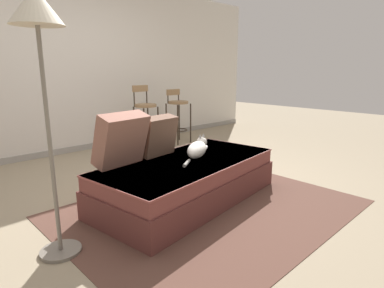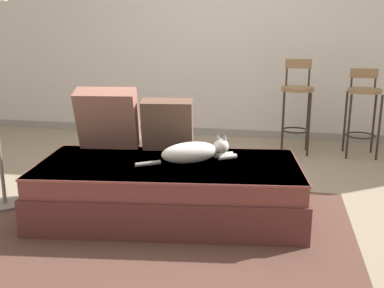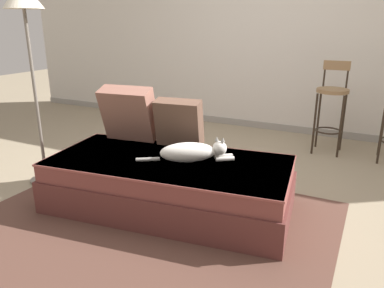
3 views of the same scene
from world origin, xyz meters
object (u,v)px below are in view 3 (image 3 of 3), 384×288
couch (169,183)px  bar_stool_near_window (332,101)px  floor_lamp (25,15)px  throw_pillow_middle (179,123)px  throw_pillow_corner (129,114)px  cat (192,152)px

couch → bar_stool_near_window: bar_stool_near_window is taller
floor_lamp → throw_pillow_middle: bearing=18.4°
throw_pillow_middle → bar_stool_near_window: bar_stool_near_window is taller
couch → throw_pillow_corner: size_ratio=3.96×
couch → cat: cat is taller
throw_pillow_corner → bar_stool_near_window: 2.25m
cat → floor_lamp: bearing=-175.7°
throw_pillow_middle → floor_lamp: bearing=-161.6°
throw_pillow_corner → floor_lamp: 1.15m
cat → floor_lamp: size_ratio=0.39×
cat → floor_lamp: (-1.46, -0.11, 0.99)m
couch → throw_pillow_middle: throw_pillow_middle is taller
bar_stool_near_window → floor_lamp: bearing=-137.4°
throw_pillow_corner → floor_lamp: bearing=-155.2°
throw_pillow_corner → throw_pillow_middle: 0.47m
throw_pillow_corner → throw_pillow_middle: throw_pillow_corner is taller
throw_pillow_corner → couch: bearing=-26.5°
couch → throw_pillow_middle: size_ratio=4.78×
couch → floor_lamp: size_ratio=1.13×
couch → throw_pillow_corner: 0.76m
couch → floor_lamp: (-1.29, -0.06, 1.26)m
throw_pillow_middle → bar_stool_near_window: size_ratio=0.41×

